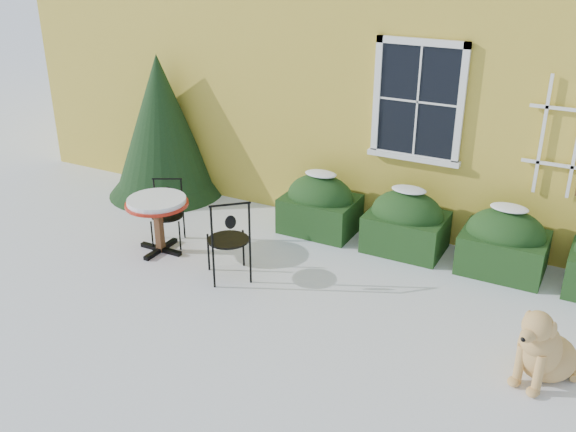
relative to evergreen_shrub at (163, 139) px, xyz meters
The scene contains 7 objects.
ground 4.30m from the evergreen_shrub, 39.89° to the right, with size 80.00×80.00×0.00m, color white.
hedge_row 4.90m from the evergreen_shrub, ahead, with size 4.95×0.80×0.91m.
evergreen_shrub is the anchor object (origin of this frame).
bistro_table 2.21m from the evergreen_shrub, 54.27° to the right, with size 0.85×0.85×0.78m.
patio_chair_near 3.22m from the evergreen_shrub, 37.72° to the right, with size 0.69×0.69×1.10m.
patio_chair_far 1.99m from the evergreen_shrub, 50.94° to the right, with size 0.55×0.54×0.91m.
dog 6.70m from the evergreen_shrub, 19.56° to the right, with size 0.73×0.93×0.87m.
Camera 1 is at (3.32, -5.21, 4.04)m, focal length 40.00 mm.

